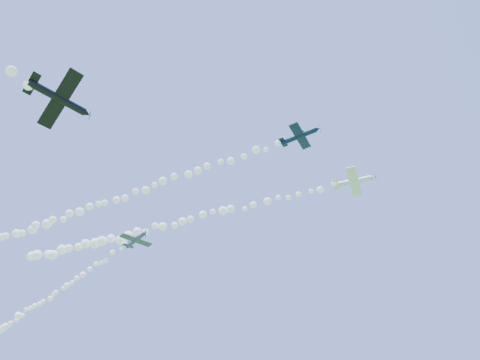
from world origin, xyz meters
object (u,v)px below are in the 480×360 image
Objects in this scene: plane_black at (60,99)px; plane_grey at (136,240)px; plane_navy at (300,136)px; plane_white at (354,181)px.

plane_grey is at bearing 48.06° from plane_black.
plane_white is at bearing 65.92° from plane_navy.
plane_black is at bearing -126.96° from plane_white.
plane_black is at bearing -46.16° from plane_grey.
plane_white is 50.22m from plane_black.
plane_black is (21.59, -32.79, -4.80)m from plane_grey.
plane_navy is (-3.87, -13.14, 2.73)m from plane_white.
plane_grey is 39.55m from plane_black.
plane_white is 1.09× the size of plane_navy.
plane_white is 1.04× the size of plane_black.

